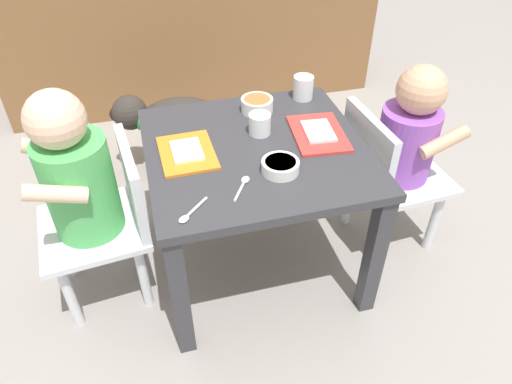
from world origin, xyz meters
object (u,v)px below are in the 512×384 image
Objects in this scene: seated_child_left at (83,183)px; water_cup_right at (303,89)px; food_tray_right at (318,133)px; spoon_by_right_tray at (191,213)px; veggie_bowl_far at (257,104)px; spoon_by_left_tray at (242,186)px; dining_table at (256,170)px; water_cup_left at (260,125)px; dog at (173,121)px; veggie_bowl_near at (280,166)px; seated_child_right at (404,141)px; food_tray_left at (187,152)px.

seated_child_left reaches higher than water_cup_right.
seated_child_left is at bearing -179.42° from food_tray_right.
food_tray_right is at bearing 30.74° from spoon_by_right_tray.
spoon_by_left_tray is (-0.13, -0.34, -0.02)m from veggie_bowl_far.
dining_table is 9.53× the size of water_cup_left.
water_cup_left is (0.20, -0.51, 0.25)m from dog.
spoon_by_left_tray is (-0.10, -0.22, -0.02)m from water_cup_left.
water_cup_right is 0.89× the size of spoon_by_right_tray.
seated_child_left is 8.30× the size of spoon_by_right_tray.
spoon_by_right_tray is (-0.42, -0.45, -0.03)m from water_cup_right.
seated_child_left is 0.51m from veggie_bowl_near.
veggie_bowl_near reaches higher than dog.
seated_child_right is at bearing -42.37° from dog.
food_tray_right is at bearing 0.58° from seated_child_left.
water_cup_left is at bearing 50.03° from spoon_by_right_tray.
seated_child_right is 6.73× the size of spoon_by_left_tray.
dog is 6.16× the size of water_cup_right.
seated_child_right is 10.04× the size of water_cup_left.
seated_child_left is at bearing -160.77° from veggie_bowl_far.
food_tray_right is (0.37, -0.00, -0.00)m from food_tray_left.
spoon_by_right_tray is (-0.24, -0.10, -0.01)m from veggie_bowl_near.
spoon_by_left_tray is at bearing -23.18° from seated_child_left.
seated_child_right is 3.30× the size of food_tray_left.
spoon_by_right_tray is (-0.03, -0.80, 0.23)m from dog.
dog is at bearing 87.56° from spoon_by_right_tray.
water_cup_right is at bearing 47.14° from dining_table.
food_tray_left is 3.04× the size of water_cup_left.
dining_table is at bearing -179.43° from seated_child_right.
dog is at bearing 63.89° from seated_child_left.
seated_child_right is at bearing -2.35° from food_tray_right.
seated_child_left is 9.34× the size of water_cup_right.
food_tray_left is 2.61× the size of water_cup_right.
spoon_by_left_tray is at bearing -57.43° from food_tray_left.
dining_table is 0.88× the size of seated_child_left.
water_cup_right is 0.16m from veggie_bowl_far.
dining_table is at bearing -1.15° from seated_child_left.
seated_child_right reaches higher than spoon_by_right_tray.
seated_child_right is 0.55m from spoon_by_left_tray.
water_cup_left is at bearing 171.76° from seated_child_right.
seated_child_left is 7.05× the size of veggie_bowl_far.
spoon_by_left_tray is at bearing -110.61° from veggie_bowl_far.
veggie_bowl_far is at bearing 85.90° from veggie_bowl_near.
food_tray_right is at bearing 177.65° from seated_child_right.
spoon_by_right_tray is (-0.39, -0.23, -0.00)m from food_tray_right.
veggie_bowl_far reaches higher than food_tray_left.
food_tray_right is at bearing -0.00° from food_tray_left.
spoon_by_left_tray is 1.14× the size of spoon_by_right_tray.
water_cup_left is at bearing 66.77° from dining_table.
veggie_bowl_far is at bearing 127.30° from food_tray_right.
water_cup_right is (0.39, 0.21, 0.03)m from food_tray_left.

